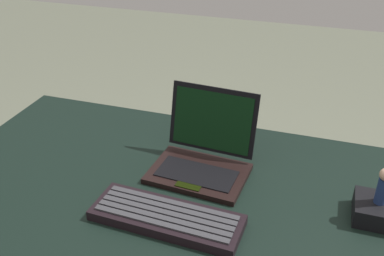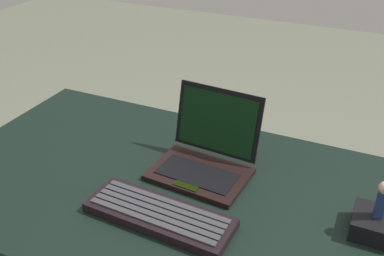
% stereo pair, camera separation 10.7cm
% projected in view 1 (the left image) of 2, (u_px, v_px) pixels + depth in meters
% --- Properties ---
extents(desk, '(1.54, 0.72, 0.73)m').
position_uv_depth(desk, '(226.00, 227.00, 1.15)').
color(desk, black).
rests_on(desk, ground).
extents(laptop_front, '(0.26, 0.23, 0.20)m').
position_uv_depth(laptop_front, '(203.00, 156.00, 1.18)').
color(laptop_front, black).
rests_on(laptop_front, desk).
extents(external_keyboard, '(0.35, 0.14, 0.03)m').
position_uv_depth(external_keyboard, '(167.00, 217.00, 1.01)').
color(external_keyboard, black).
rests_on(external_keyboard, desk).
extents(figurine_stand, '(0.10, 0.10, 0.05)m').
position_uv_depth(figurine_stand, '(377.00, 210.00, 1.02)').
color(figurine_stand, black).
rests_on(figurine_stand, desk).
extents(figurine, '(0.03, 0.03, 0.09)m').
position_uv_depth(figurine, '(384.00, 185.00, 0.98)').
color(figurine, navy).
rests_on(figurine, figurine_stand).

